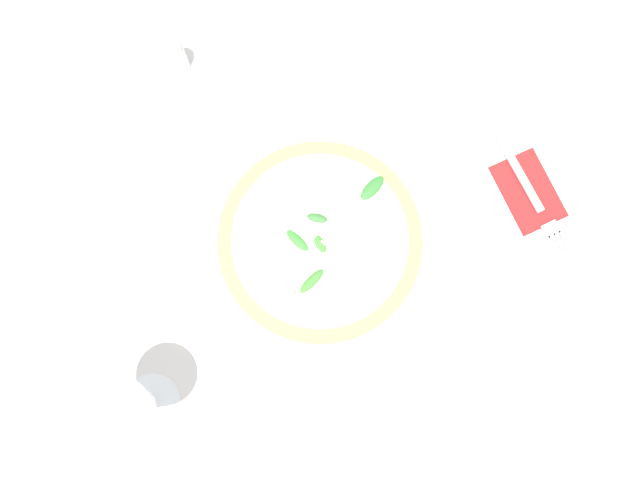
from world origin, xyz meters
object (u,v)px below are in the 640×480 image
(side_plate_white, at_px, (334,45))
(pizza_arugula_main, at_px, (320,241))
(wine_glass, at_px, (129,410))
(shaker_pepper, at_px, (176,56))
(fork, at_px, (532,196))

(side_plate_white, bearing_deg, pizza_arugula_main, -22.23)
(side_plate_white, bearing_deg, wine_glass, -43.93)
(side_plate_white, distance_m, shaker_pepper, 0.25)
(pizza_arugula_main, height_order, shaker_pepper, shaker_pepper)
(pizza_arugula_main, distance_m, shaker_pepper, 0.36)
(wine_glass, distance_m, side_plate_white, 0.62)
(wine_glass, distance_m, fork, 0.65)
(shaker_pepper, bearing_deg, fork, 50.27)
(wine_glass, bearing_deg, shaker_pepper, 159.52)
(side_plate_white, relative_size, shaker_pepper, 2.98)
(fork, distance_m, side_plate_white, 0.39)
(fork, relative_size, side_plate_white, 1.04)
(side_plate_white, bearing_deg, shaker_pepper, -101.05)
(fork, bearing_deg, side_plate_white, -155.38)
(wine_glass, xyz_separation_m, shaker_pepper, (-0.49, 0.18, -0.08))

